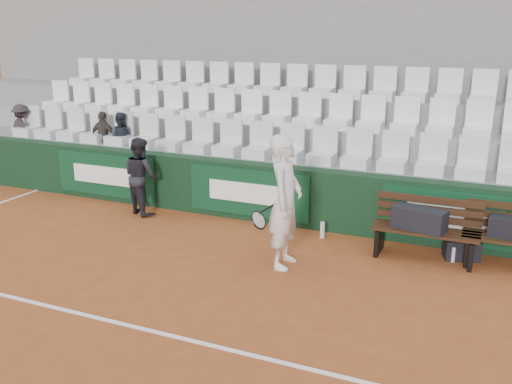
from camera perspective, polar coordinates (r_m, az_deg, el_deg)
name	(u,v)px	position (r m, az deg, el deg)	size (l,w,h in m)	color
ground	(126,325)	(6.80, -12.85, -12.85)	(80.00, 80.00, 0.00)	#964921
court_baseline	(126,325)	(6.80, -12.86, -12.82)	(18.00, 0.06, 0.01)	white
back_barrier	(266,193)	(9.82, 1.03, -0.09)	(18.00, 0.34, 1.00)	black
grandstand_tier_front	(276,184)	(10.41, 2.02, 0.85)	(18.00, 0.95, 1.00)	gray
grandstand_tier_mid	(294,161)	(11.22, 3.81, 3.14)	(18.00, 0.95, 1.45)	gray
grandstand_tier_back	(309,141)	(12.05, 5.37, 5.12)	(18.00, 0.95, 1.90)	gray
grandstand_rear_wall	(320,78)	(12.47, 6.44, 11.26)	(18.00, 0.30, 4.40)	gray
seat_row_front	(273,141)	(10.06, 1.70, 5.09)	(11.90, 0.44, 0.63)	silver
seat_row_mid	(292,109)	(10.86, 3.60, 8.30)	(11.90, 0.44, 0.63)	white
seat_row_back	(308,80)	(11.70, 5.26, 11.05)	(11.90, 0.44, 0.63)	silver
bench_left	(424,244)	(8.64, 16.48, -5.04)	(1.50, 0.56, 0.45)	#341C0F
sports_bag_left	(419,219)	(8.50, 16.03, -2.60)	(0.74, 0.32, 0.32)	black
sports_bag_right	(512,228)	(8.62, 24.23, -3.30)	(0.60, 0.28, 0.28)	black
sports_bag_ground	(462,249)	(8.84, 19.87, -5.39)	(0.49, 0.30, 0.30)	black
water_bottle_near	(322,230)	(9.18, 6.66, -3.79)	(0.07, 0.07, 0.27)	silver
water_bottle_far	(453,254)	(8.70, 19.11, -5.91)	(0.06, 0.06, 0.23)	silver
tennis_player	(285,202)	(7.85, 2.93, -0.99)	(0.75, 0.72, 1.88)	silver
ball_kid	(141,176)	(10.37, -11.46, 1.58)	(0.68, 0.53, 1.39)	black
spectator_a	(20,109)	(13.37, -22.52, 7.69)	(0.72, 0.41, 1.11)	#292127
spectator_b	(102,116)	(11.93, -15.12, 7.38)	(0.63, 0.26, 1.08)	#37312C
spectator_c	(119,117)	(11.67, -13.50, 7.33)	(0.53, 0.41, 1.08)	#1E232E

